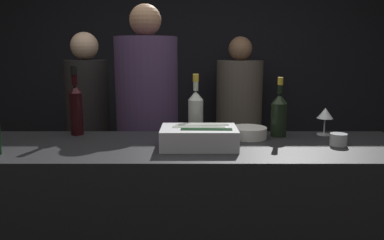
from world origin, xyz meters
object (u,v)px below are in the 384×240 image
(candle_votive, at_px, (340,140))
(champagne_bottle, at_px, (281,114))
(ice_bin_with_bottles, at_px, (201,136))
(person_grey_polo, at_px, (149,126))
(rose_wine_bottle, at_px, (197,111))
(person_in_hoodie, at_px, (240,120))
(person_blond_tee, at_px, (90,127))
(bowl_white, at_px, (250,132))
(wine_glass, at_px, (327,115))
(red_wine_bottle_black_foil, at_px, (78,106))

(candle_votive, distance_m, champagne_bottle, 0.34)
(ice_bin_with_bottles, bearing_deg, candle_votive, 2.59)
(candle_votive, bearing_deg, champagne_bottle, 140.43)
(person_grey_polo, bearing_deg, rose_wine_bottle, -60.00)
(person_in_hoodie, bearing_deg, person_blond_tee, -55.60)
(bowl_white, relative_size, person_blond_tee, 0.12)
(wine_glass, relative_size, person_in_hoodie, 0.09)
(bowl_white, distance_m, person_in_hoodie, 1.43)
(candle_votive, relative_size, person_blond_tee, 0.05)
(person_in_hoodie, height_order, person_blond_tee, person_blond_tee)
(person_blond_tee, xyz_separation_m, person_grey_polo, (0.51, -0.38, 0.08))
(candle_votive, bearing_deg, person_in_hoodie, 100.69)
(rose_wine_bottle, bearing_deg, person_blond_tee, 135.04)
(champagne_bottle, height_order, person_blond_tee, person_blond_tee)
(wine_glass, height_order, rose_wine_bottle, rose_wine_bottle)
(champagne_bottle, xyz_separation_m, rose_wine_bottle, (-0.45, 0.05, 0.01))
(ice_bin_with_bottles, height_order, candle_votive, ice_bin_with_bottles)
(rose_wine_bottle, height_order, person_in_hoodie, person_in_hoodie)
(candle_votive, xyz_separation_m, red_wine_bottle_black_foil, (-1.37, 0.24, 0.13))
(rose_wine_bottle, relative_size, person_blond_tee, 0.20)
(candle_votive, distance_m, red_wine_bottle_black_foil, 1.40)
(bowl_white, bearing_deg, champagne_bottle, 15.33)
(ice_bin_with_bottles, distance_m, wine_glass, 0.75)
(bowl_white, distance_m, person_blond_tee, 1.47)
(red_wine_bottle_black_foil, bearing_deg, bowl_white, -5.02)
(champagne_bottle, relative_size, rose_wine_bottle, 0.96)
(ice_bin_with_bottles, xyz_separation_m, champagne_bottle, (0.44, 0.24, 0.07))
(wine_glass, xyz_separation_m, person_in_hoodie, (-0.31, 1.33, -0.27))
(wine_glass, distance_m, person_blond_tee, 1.80)
(bowl_white, bearing_deg, candle_votive, -20.81)
(red_wine_bottle_black_foil, xyz_separation_m, person_grey_polo, (0.34, 0.48, -0.21))
(person_blond_tee, bearing_deg, person_in_hoodie, 70.02)
(person_in_hoodie, bearing_deg, red_wine_bottle_black_foil, -25.11)
(candle_votive, height_order, red_wine_bottle_black_foil, red_wine_bottle_black_foil)
(person_in_hoodie, relative_size, person_grey_polo, 0.90)
(wine_glass, bearing_deg, person_grey_polo, 155.11)
(red_wine_bottle_black_foil, distance_m, person_grey_polo, 0.62)
(bowl_white, height_order, red_wine_bottle_black_foil, red_wine_bottle_black_foil)
(red_wine_bottle_black_foil, distance_m, rose_wine_bottle, 0.66)
(person_in_hoodie, bearing_deg, rose_wine_bottle, -3.51)
(person_in_hoodie, relative_size, person_blond_tee, 0.99)
(red_wine_bottle_black_foil, distance_m, person_in_hoodie, 1.73)
(bowl_white, bearing_deg, person_grey_polo, 137.21)
(red_wine_bottle_black_foil, height_order, person_blond_tee, person_blond_tee)
(candle_votive, relative_size, rose_wine_bottle, 0.25)
(candle_votive, height_order, rose_wine_bottle, rose_wine_bottle)
(bowl_white, relative_size, wine_glass, 1.30)
(person_blond_tee, relative_size, person_grey_polo, 0.91)
(wine_glass, bearing_deg, ice_bin_with_bottles, -158.85)
(bowl_white, relative_size, person_grey_polo, 0.11)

